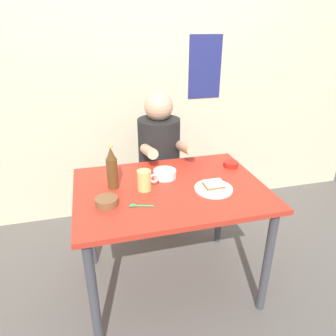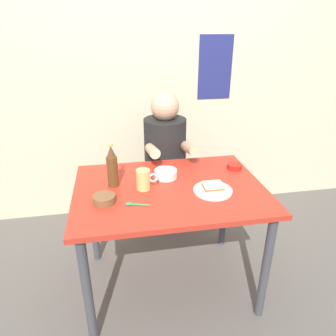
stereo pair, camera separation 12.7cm
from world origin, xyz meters
The scene contains 13 objects.
ground_plane centered at (0.00, 0.00, 0.00)m, with size 6.00×6.00×0.00m, color #59544F.
wall_back centered at (0.00, 1.05, 1.30)m, with size 4.40×0.09×2.60m.
dining_table centered at (0.00, 0.00, 0.65)m, with size 1.10×0.80×0.74m.
stool centered at (0.08, 0.63, 0.35)m, with size 0.34×0.34×0.45m.
person_seated centered at (0.08, 0.62, 0.77)m, with size 0.33×0.56×0.72m.
plate_orange centered at (0.23, -0.10, 0.75)m, with size 0.22×0.22×0.01m, color silver.
sandwich centered at (0.23, -0.10, 0.77)m, with size 0.11×0.09×0.04m.
beer_mug centered at (-0.15, 0.01, 0.80)m, with size 0.13×0.08×0.12m.
beer_bottle centered at (-0.32, 0.08, 0.86)m, with size 0.06×0.06×0.26m.
condiment_bowl_brown centered at (-0.37, -0.11, 0.76)m, with size 0.12×0.12×0.04m.
sambal_bowl_red centered at (0.47, 0.18, 0.76)m, with size 0.10×0.10×0.03m.
rice_bowl_white centered at (0.00, 0.13, 0.77)m, with size 0.14×0.14×0.05m.
spoon centered at (-0.22, -0.16, 0.75)m, with size 0.12×0.05×0.01m.
Camera 1 is at (-0.41, -1.53, 1.59)m, focal length 32.95 mm.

